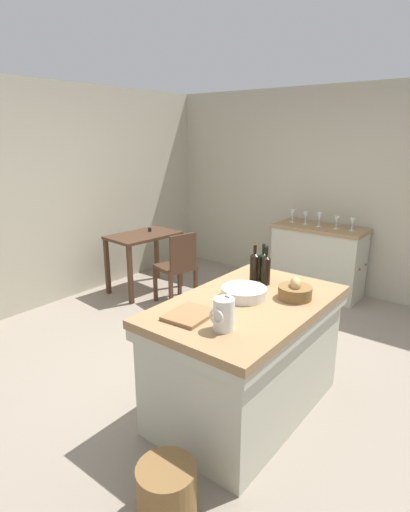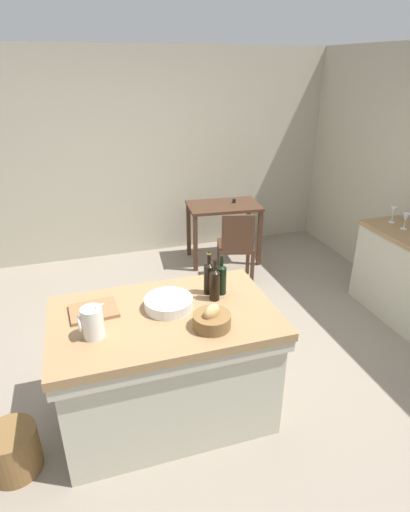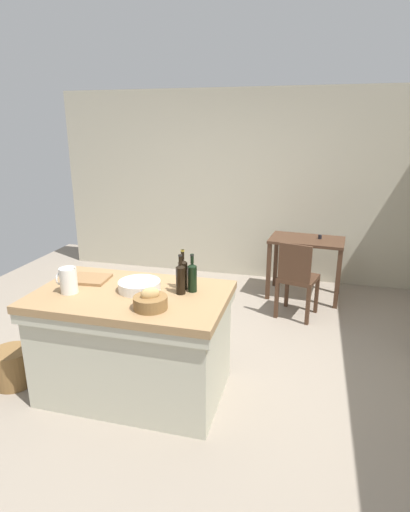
% 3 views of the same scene
% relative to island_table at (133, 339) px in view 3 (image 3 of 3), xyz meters
% --- Properties ---
extents(ground_plane, '(6.76, 6.76, 0.00)m').
position_rel_island_table_xyz_m(ground_plane, '(0.34, 0.46, -0.47)').
color(ground_plane, gray).
extents(wall_back, '(5.32, 0.12, 2.60)m').
position_rel_island_table_xyz_m(wall_back, '(0.34, 3.06, 0.83)').
color(wall_back, '#B2AA93').
rests_on(wall_back, ground).
extents(island_table, '(1.50, 0.92, 0.88)m').
position_rel_island_table_xyz_m(island_table, '(0.00, 0.00, 0.00)').
color(island_table, '#99754C').
rests_on(island_table, ground).
extents(writing_desk, '(0.95, 0.64, 0.82)m').
position_rel_island_table_xyz_m(writing_desk, '(1.28, 2.40, 0.17)').
color(writing_desk, '#472D1E').
rests_on(writing_desk, ground).
extents(wooden_chair, '(0.49, 0.49, 0.90)m').
position_rel_island_table_xyz_m(wooden_chair, '(1.20, 1.75, 0.02)').
color(wooden_chair, '#472D1E').
rests_on(wooden_chair, ground).
extents(pitcher, '(0.17, 0.13, 0.24)m').
position_rel_island_table_xyz_m(pitcher, '(-0.46, -0.12, 0.51)').
color(pitcher, silver).
rests_on(pitcher, island_table).
extents(wash_bowl, '(0.33, 0.33, 0.08)m').
position_rel_island_table_xyz_m(wash_bowl, '(0.05, 0.06, 0.44)').
color(wash_bowl, silver).
rests_on(wash_bowl, island_table).
extents(bread_basket, '(0.24, 0.24, 0.16)m').
position_rel_island_table_xyz_m(bread_basket, '(0.26, -0.23, 0.46)').
color(bread_basket, brown).
rests_on(bread_basket, island_table).
extents(cutting_board, '(0.33, 0.28, 0.02)m').
position_rel_island_table_xyz_m(cutting_board, '(-0.44, 0.16, 0.42)').
color(cutting_board, olive).
rests_on(cutting_board, island_table).
extents(wine_bottle_dark, '(0.07, 0.07, 0.30)m').
position_rel_island_table_xyz_m(wine_bottle_dark, '(0.45, 0.15, 0.53)').
color(wine_bottle_dark, black).
rests_on(wine_bottle_dark, island_table).
extents(wine_bottle_amber, '(0.07, 0.07, 0.32)m').
position_rel_island_table_xyz_m(wine_bottle_amber, '(0.37, 0.18, 0.53)').
color(wine_bottle_amber, black).
rests_on(wine_bottle_amber, island_table).
extents(wine_bottle_green, '(0.07, 0.07, 0.31)m').
position_rel_island_table_xyz_m(wine_bottle_green, '(0.38, 0.08, 0.53)').
color(wine_bottle_green, black).
rests_on(wine_bottle_green, island_table).
extents(wicker_hamper, '(0.33, 0.33, 0.32)m').
position_rel_island_table_xyz_m(wicker_hamper, '(-1.04, -0.17, -0.32)').
color(wicker_hamper, brown).
rests_on(wicker_hamper, ground).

